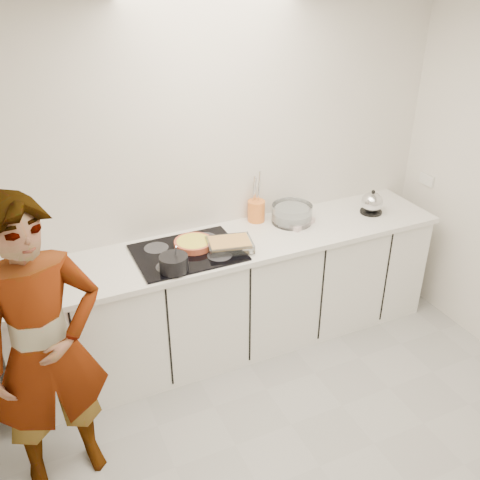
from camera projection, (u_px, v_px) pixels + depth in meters
name	position (u px, v px, depth m)	size (l,w,h in m)	color
floor	(320.00, 466.00, 3.22)	(3.60, 3.20, 0.00)	#AAAAA8
wall_back	(215.00, 176.00, 3.89)	(3.60, 0.00, 2.60)	white
base_cabinets	(233.00, 297.00, 4.04)	(3.20, 0.58, 0.87)	white
countertop	(233.00, 244.00, 3.82)	(3.24, 0.64, 0.04)	white
hob	(188.00, 252.00, 3.67)	(0.72, 0.54, 0.01)	black
tart_dish	(194.00, 243.00, 3.72)	(0.30, 0.30, 0.04)	#BF5033
saucepan	(174.00, 263.00, 3.43)	(0.23, 0.23, 0.18)	black
baking_dish	(230.00, 244.00, 3.69)	(0.35, 0.29, 0.06)	silver
mixing_bowl	(292.00, 214.00, 4.06)	(0.33, 0.33, 0.14)	silver
tea_towel	(298.00, 222.00, 4.05)	(0.23, 0.17, 0.04)	white
kettle	(372.00, 203.00, 4.20)	(0.19, 0.19, 0.20)	black
utensil_crock	(256.00, 211.00, 4.08)	(0.13, 0.13, 0.16)	orange
cook	(45.00, 351.00, 2.80)	(0.65, 0.43, 1.78)	white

